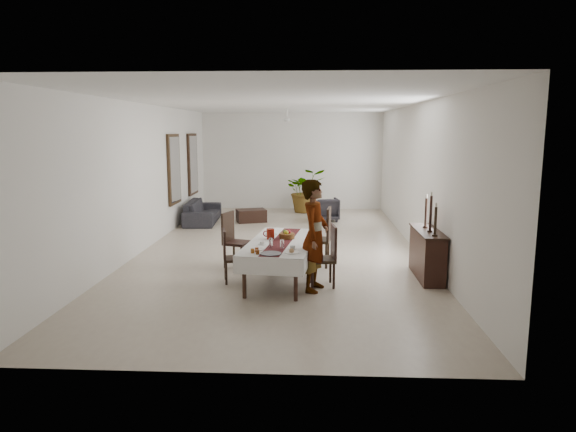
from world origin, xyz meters
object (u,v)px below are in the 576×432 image
at_px(sideboard_body, 427,255).
at_px(sofa, 203,211).
at_px(dining_table_top, 282,243).
at_px(woman, 315,236).
at_px(red_pitcher, 270,234).

distance_m(sideboard_body, sofa, 7.50).
bearing_deg(dining_table_top, woman, -36.09).
height_order(dining_table_top, red_pitcher, red_pitcher).
bearing_deg(sideboard_body, dining_table_top, -173.00).
xyz_separation_m(woman, sofa, (-3.21, 6.22, -0.61)).
xyz_separation_m(dining_table_top, red_pitcher, (-0.21, 0.17, 0.13)).
distance_m(red_pitcher, sideboard_body, 2.83).
xyz_separation_m(dining_table_top, woman, (0.57, -0.53, 0.25)).
relative_size(red_pitcher, sofa, 0.09).
bearing_deg(sofa, dining_table_top, -158.66).
relative_size(dining_table_top, sideboard_body, 1.60).
relative_size(woman, sideboard_body, 1.32).
bearing_deg(sideboard_body, sofa, 134.21).
bearing_deg(sofa, red_pitcher, -159.84).
relative_size(red_pitcher, sideboard_body, 0.13).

